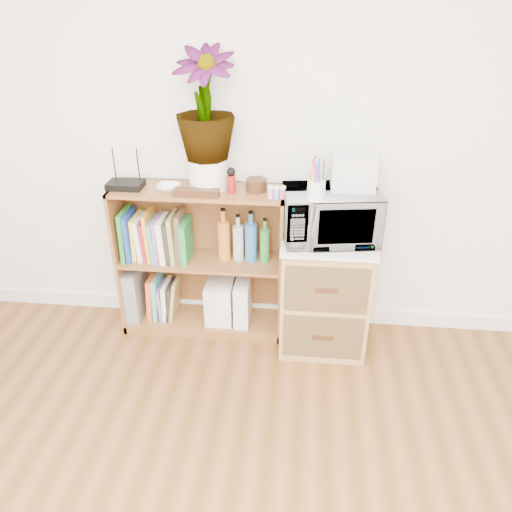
# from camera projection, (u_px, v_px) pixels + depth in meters

# --- Properties ---
(skirting_board) EXTENTS (4.00, 0.02, 0.10)m
(skirting_board) POSITION_uv_depth(u_px,v_px,m) (261.00, 310.00, 3.34)
(skirting_board) COLOR white
(skirting_board) RESTS_ON ground
(bookshelf) EXTENTS (1.00, 0.30, 0.95)m
(bookshelf) POSITION_uv_depth(u_px,v_px,m) (202.00, 262.00, 3.05)
(bookshelf) COLOR brown
(bookshelf) RESTS_ON ground
(wicker_unit) EXTENTS (0.50, 0.45, 0.70)m
(wicker_unit) POSITION_uv_depth(u_px,v_px,m) (324.00, 293.00, 2.98)
(wicker_unit) COLOR #9E7542
(wicker_unit) RESTS_ON ground
(microwave) EXTENTS (0.56, 0.42, 0.28)m
(microwave) POSITION_uv_depth(u_px,v_px,m) (330.00, 215.00, 2.72)
(microwave) COLOR white
(microwave) RESTS_ON wicker_unit
(pen_cup) EXTENTS (0.09, 0.09, 0.10)m
(pen_cup) POSITION_uv_depth(u_px,v_px,m) (316.00, 190.00, 2.53)
(pen_cup) COLOR white
(pen_cup) RESTS_ON microwave
(small_appliance) EXTENTS (0.23, 0.19, 0.18)m
(small_appliance) POSITION_uv_depth(u_px,v_px,m) (353.00, 172.00, 2.65)
(small_appliance) COLOR silver
(small_appliance) RESTS_ON microwave
(router) EXTENTS (0.20, 0.14, 0.04)m
(router) POSITION_uv_depth(u_px,v_px,m) (125.00, 185.00, 2.83)
(router) COLOR black
(router) RESTS_ON bookshelf
(white_bowl) EXTENTS (0.13, 0.13, 0.03)m
(white_bowl) POSITION_uv_depth(u_px,v_px,m) (169.00, 187.00, 2.80)
(white_bowl) COLOR white
(white_bowl) RESTS_ON bookshelf
(plant_pot) EXTENTS (0.21, 0.21, 0.18)m
(plant_pot) POSITION_uv_depth(u_px,v_px,m) (208.00, 174.00, 2.79)
(plant_pot) COLOR white
(plant_pot) RESTS_ON bookshelf
(potted_plant) EXTENTS (0.33, 0.33, 0.58)m
(potted_plant) POSITION_uv_depth(u_px,v_px,m) (204.00, 104.00, 2.61)
(potted_plant) COLOR #3C7E32
(potted_plant) RESTS_ON plant_pot
(trinket_box) EXTENTS (0.25, 0.06, 0.04)m
(trinket_box) POSITION_uv_depth(u_px,v_px,m) (196.00, 193.00, 2.72)
(trinket_box) COLOR #331C0D
(trinket_box) RESTS_ON bookshelf
(kokeshi_doll) EXTENTS (0.05, 0.05, 0.10)m
(kokeshi_doll) POSITION_uv_depth(u_px,v_px,m) (231.00, 184.00, 2.74)
(kokeshi_doll) COLOR maroon
(kokeshi_doll) RESTS_ON bookshelf
(wooden_bowl) EXTENTS (0.12, 0.12, 0.07)m
(wooden_bowl) POSITION_uv_depth(u_px,v_px,m) (256.00, 185.00, 2.78)
(wooden_bowl) COLOR #331E0E
(wooden_bowl) RESTS_ON bookshelf
(paint_jars) EXTENTS (0.10, 0.04, 0.05)m
(paint_jars) POSITION_uv_depth(u_px,v_px,m) (277.00, 194.00, 2.69)
(paint_jars) COLOR pink
(paint_jars) RESTS_ON bookshelf
(file_box) EXTENTS (0.10, 0.27, 0.33)m
(file_box) POSITION_uv_depth(u_px,v_px,m) (135.00, 291.00, 3.20)
(file_box) COLOR gray
(file_box) RESTS_ON bookshelf
(magazine_holder_left) EXTENTS (0.08, 0.21, 0.27)m
(magazine_holder_left) POSITION_uv_depth(u_px,v_px,m) (213.00, 301.00, 3.17)
(magazine_holder_left) COLOR silver
(magazine_holder_left) RESTS_ON bookshelf
(magazine_holder_mid) EXTENTS (0.09, 0.22, 0.27)m
(magazine_holder_mid) POSITION_uv_depth(u_px,v_px,m) (226.00, 301.00, 3.16)
(magazine_holder_mid) COLOR white
(magazine_holder_mid) RESTS_ON bookshelf
(magazine_holder_right) EXTENTS (0.09, 0.23, 0.29)m
(magazine_holder_right) POSITION_uv_depth(u_px,v_px,m) (243.00, 301.00, 3.14)
(magazine_holder_right) COLOR silver
(magazine_holder_right) RESTS_ON bookshelf
(cookbooks) EXTENTS (0.40, 0.20, 0.31)m
(cookbooks) POSITION_uv_depth(u_px,v_px,m) (157.00, 236.00, 2.99)
(cookbooks) COLOR #228027
(cookbooks) RESTS_ON bookshelf
(liquor_bottles) EXTENTS (0.31, 0.07, 0.32)m
(liquor_bottles) POSITION_uv_depth(u_px,v_px,m) (242.00, 239.00, 2.94)
(liquor_bottles) COLOR #C96F25
(liquor_bottles) RESTS_ON bookshelf
(lower_books) EXTENTS (0.20, 0.19, 0.29)m
(lower_books) POSITION_uv_depth(u_px,v_px,m) (163.00, 297.00, 3.20)
(lower_books) COLOR #D25925
(lower_books) RESTS_ON bookshelf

